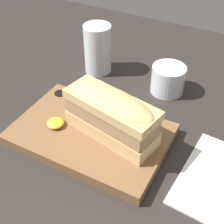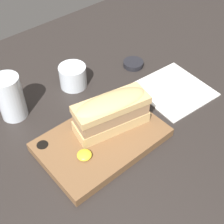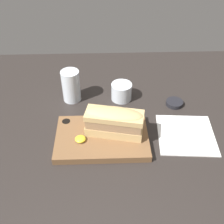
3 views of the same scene
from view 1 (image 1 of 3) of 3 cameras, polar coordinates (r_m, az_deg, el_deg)
The scene contains 6 objects.
dining_table at distance 66.50cm, azimuth -0.69°, elevation -2.90°, with size 193.36×107.49×2.00cm.
serving_board at distance 62.15cm, azimuth -3.93°, elevation -4.04°, with size 29.85×19.71×2.40cm.
sandwich at distance 57.08cm, azimuth -0.11°, elevation -0.29°, with size 19.16×10.35×9.38cm.
mustard_dollop at distance 62.63cm, azimuth -10.30°, elevation -2.00°, with size 3.39×3.39×1.36cm.
water_glass at distance 79.88cm, azimuth -2.61°, elevation 10.94°, with size 6.82×6.82×12.36cm.
wine_glass at distance 74.48cm, azimuth 10.15°, elevation 5.67°, with size 7.86×7.86×6.56cm.
Camera 1 is at (23.40, -42.35, 46.62)cm, focal length 50.00 mm.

